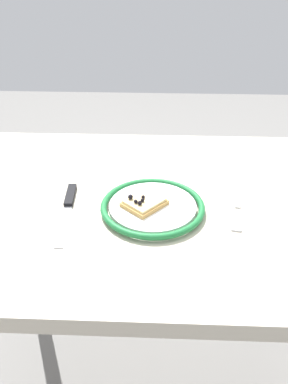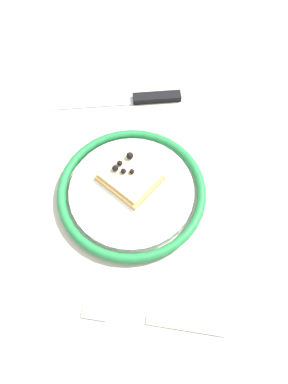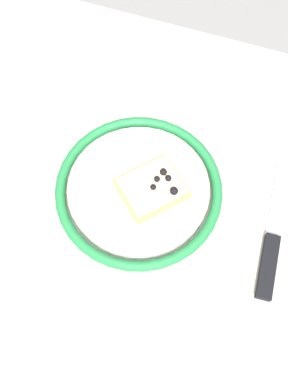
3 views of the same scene
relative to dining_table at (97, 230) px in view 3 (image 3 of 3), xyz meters
The scene contains 6 objects.
ground_plane 0.66m from the dining_table, ahead, with size 6.00×6.00×0.00m, color slate.
dining_table is the anchor object (origin of this frame).
plate 0.12m from the dining_table, 41.65° to the left, with size 0.24×0.24×0.02m.
pizza_slice_near 0.14m from the dining_table, 34.77° to the left, with size 0.11×0.11×0.03m.
knife 0.27m from the dining_table, ahead, with size 0.03×0.24×0.01m.
fork 0.17m from the dining_table, behind, with size 0.05×0.20×0.00m.
Camera 3 is at (0.14, -0.18, 1.32)m, focal length 39.63 mm.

